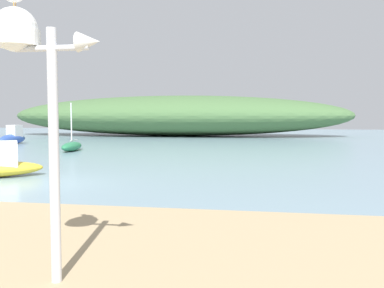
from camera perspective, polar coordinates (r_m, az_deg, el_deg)
The scene contains 5 objects.
ground_plane at distance 14.39m, azimuth -20.67°, elevation -5.14°, with size 120.00×120.00×0.00m, color #7A99A8.
distant_hill at distance 47.10m, azimuth -2.20°, elevation 3.84°, with size 38.13×11.35×4.44m, color #476B3D.
mast_structure at distance 5.38m, azimuth -21.46°, elevation 11.28°, with size 1.32×0.56×3.24m.
motorboat_far_right at distance 35.46m, azimuth -23.02°, elevation 0.86°, with size 0.98×3.03×1.49m.
sailboat_west_reach at distance 27.30m, azimuth -15.93°, elevation -0.29°, with size 1.19×2.93×3.00m.
Camera 1 is at (7.26, -12.23, 2.17)m, focal length 39.49 mm.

